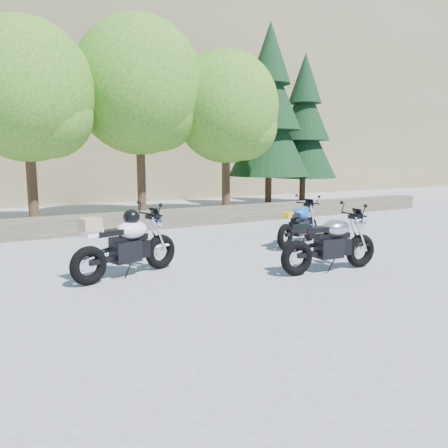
{
  "coord_description": "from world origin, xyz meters",
  "views": [
    {
      "loc": [
        -3.72,
        -6.08,
        1.99
      ],
      "look_at": [
        0.2,
        1.0,
        0.75
      ],
      "focal_mm": 35.0,
      "sensor_mm": 36.0,
      "label": 1
    }
  ],
  "objects_px": {
    "silver_bike": "(331,244)",
    "blue_bike": "(299,225)",
    "white_bike": "(126,244)",
    "backpack": "(326,249)"
  },
  "relations": [
    {
      "from": "silver_bike",
      "to": "blue_bike",
      "type": "height_order",
      "value": "silver_bike"
    },
    {
      "from": "white_bike",
      "to": "blue_bike",
      "type": "distance_m",
      "value": 4.29
    },
    {
      "from": "white_bike",
      "to": "backpack",
      "type": "distance_m",
      "value": 3.99
    },
    {
      "from": "blue_bike",
      "to": "backpack",
      "type": "distance_m",
      "value": 1.33
    },
    {
      "from": "blue_bike",
      "to": "backpack",
      "type": "xyz_separation_m",
      "value": [
        -0.3,
        -1.26,
        -0.28
      ]
    },
    {
      "from": "silver_bike",
      "to": "blue_bike",
      "type": "bearing_deg",
      "value": 69.2
    },
    {
      "from": "blue_bike",
      "to": "silver_bike",
      "type": "bearing_deg",
      "value": -140.48
    },
    {
      "from": "white_bike",
      "to": "blue_bike",
      "type": "height_order",
      "value": "white_bike"
    },
    {
      "from": "white_bike",
      "to": "backpack",
      "type": "relative_size",
      "value": 5.63
    },
    {
      "from": "blue_bike",
      "to": "backpack",
      "type": "relative_size",
      "value": 4.92
    }
  ]
}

